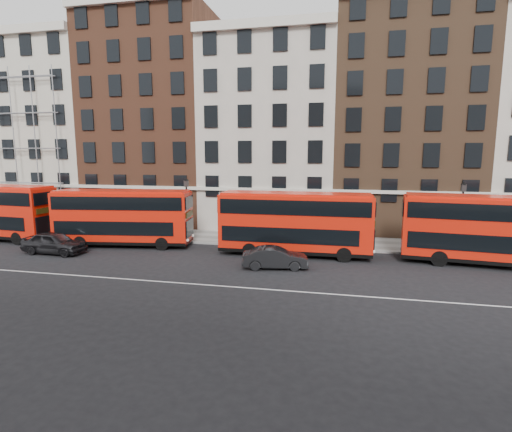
% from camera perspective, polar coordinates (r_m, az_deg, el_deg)
% --- Properties ---
extents(ground, '(120.00, 120.00, 0.00)m').
position_cam_1_polar(ground, '(25.27, -5.05, -8.40)').
color(ground, black).
rests_on(ground, ground).
extents(pavement, '(80.00, 5.00, 0.15)m').
position_cam_1_polar(pavement, '(35.08, 0.05, -3.28)').
color(pavement, slate).
rests_on(pavement, ground).
extents(kerb, '(80.00, 0.30, 0.16)m').
position_cam_1_polar(kerb, '(32.70, -0.88, -4.18)').
color(kerb, gray).
rests_on(kerb, ground).
extents(road_centre_line, '(70.00, 0.12, 0.01)m').
position_cam_1_polar(road_centre_line, '(23.47, -6.52, -9.79)').
color(road_centre_line, white).
rests_on(road_centre_line, ground).
extents(building_terrace, '(64.00, 11.95, 22.00)m').
position_cam_1_polar(building_terrace, '(41.66, 1.83, 12.72)').
color(building_terrace, '#B0AA98').
rests_on(building_terrace, ground).
extents(bus_b, '(11.16, 4.10, 4.59)m').
position_cam_1_polar(bus_b, '(34.04, -18.52, -0.05)').
color(bus_b, red).
rests_on(bus_b, ground).
extents(bus_c, '(11.16, 2.80, 4.68)m').
position_cam_1_polar(bus_c, '(29.49, 5.52, -0.87)').
color(bus_c, red).
rests_on(bus_c, ground).
extents(bus_d, '(11.47, 3.90, 4.73)m').
position_cam_1_polar(bus_d, '(30.88, 30.54, -1.59)').
color(bus_d, red).
rests_on(bus_d, ground).
extents(car_rear, '(4.95, 2.13, 1.67)m').
position_cam_1_polar(car_rear, '(33.83, -26.87, -3.42)').
color(car_rear, black).
rests_on(car_rear, ground).
extents(car_front, '(4.52, 2.27, 1.42)m').
position_cam_1_polar(car_front, '(26.44, 2.76, -5.98)').
color(car_front, black).
rests_on(car_front, ground).
extents(lamp_post_left, '(0.44, 0.44, 5.33)m').
position_cam_1_polar(lamp_post_left, '(34.37, -9.85, 1.41)').
color(lamp_post_left, black).
rests_on(lamp_post_left, pavement).
extents(lamp_post_right, '(0.44, 0.44, 5.33)m').
position_cam_1_polar(lamp_post_right, '(33.36, 27.29, 0.31)').
color(lamp_post_right, black).
rests_on(lamp_post_right, pavement).
extents(iron_railings, '(6.60, 0.06, 1.00)m').
position_cam_1_polar(iron_railings, '(37.08, 0.77, -1.70)').
color(iron_railings, black).
rests_on(iron_railings, pavement).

